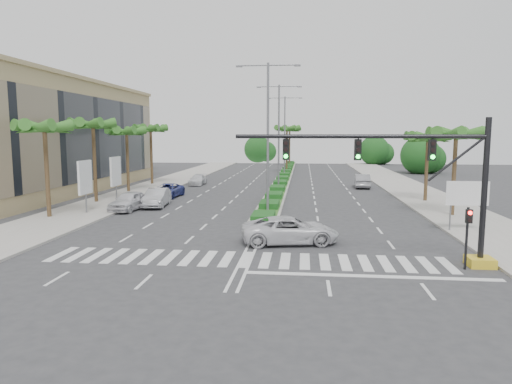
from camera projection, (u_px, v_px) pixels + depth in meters
ground at (246, 260)px, 23.43m from camera, size 160.00×160.00×0.00m
footpath_right at (439, 204)px, 41.59m from camera, size 6.00×120.00×0.15m
footpath_left at (118, 199)px, 44.73m from camera, size 6.00×120.00×0.15m
median at (284, 177)px, 67.83m from camera, size 2.20×75.00×0.20m
median_grass at (284, 176)px, 67.81m from camera, size 1.80×75.00×0.04m
building at (45, 138)px, 51.03m from camera, size 12.00×36.00×12.00m
signal_gantry at (436, 196)px, 22.04m from camera, size 12.60×1.20×7.20m
pedestrian_signal at (468, 228)px, 21.42m from camera, size 0.28×0.36×3.00m
direction_sign at (467, 196)px, 29.62m from camera, size 2.70×0.11×3.40m
billboard_near at (85, 178)px, 36.40m from camera, size 0.18×2.10×4.35m
billboard_far at (116, 172)px, 42.32m from camera, size 0.18×2.10×4.35m
palm_left_near at (45, 131)px, 34.17m from camera, size 4.57×4.68×7.55m
palm_left_mid at (93, 127)px, 42.02m from camera, size 4.57×4.68×7.95m
palm_left_far at (127, 134)px, 49.98m from camera, size 4.57×4.68×7.35m
palm_left_end at (151, 131)px, 57.83m from camera, size 4.57×4.68×7.75m
palm_right_near at (456, 137)px, 34.98m from camera, size 4.57×4.68×7.05m
palm_right_far at (428, 140)px, 42.91m from camera, size 4.57×4.68×6.75m
palm_median_a at (287, 130)px, 76.81m from camera, size 4.57×4.68×8.05m
palm_median_b at (290, 131)px, 91.62m from camera, size 4.57×4.68×8.05m
streetlight_near at (268, 129)px, 36.40m from camera, size 5.10×0.25×12.00m
streetlight_mid at (279, 131)px, 52.19m from camera, size 5.10×0.25×12.00m
streetlight_far at (285, 132)px, 67.98m from camera, size 5.10×0.25×12.00m
car_parked_a at (129, 201)px, 38.64m from camera, size 2.48×4.97×1.63m
car_parked_b at (157, 198)px, 40.66m from camera, size 2.17×5.02×1.61m
car_parked_c at (167, 191)px, 46.70m from camera, size 2.62×5.16×1.40m
car_parked_d at (198, 180)px, 58.42m from camera, size 1.81×4.40×1.27m
car_crossing at (290, 230)px, 26.88m from camera, size 6.12×3.68×1.59m
car_right at (362, 181)px, 55.21m from camera, size 2.08×5.09×1.64m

